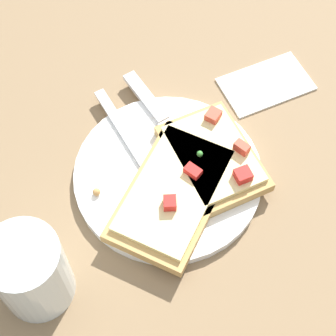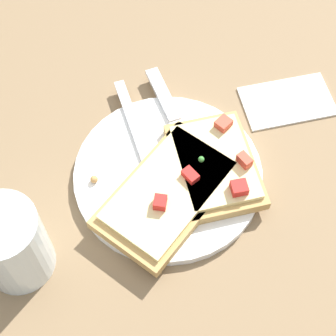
# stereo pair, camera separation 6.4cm
# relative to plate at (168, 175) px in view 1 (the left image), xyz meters

# --- Properties ---
(ground_plane) EXTENTS (4.00, 4.00, 0.00)m
(ground_plane) POSITION_rel_plate_xyz_m (0.00, 0.00, -0.01)
(ground_plane) COLOR #7F6647
(plate) EXTENTS (0.22, 0.22, 0.01)m
(plate) POSITION_rel_plate_xyz_m (0.00, 0.00, 0.00)
(plate) COLOR white
(plate) RESTS_ON ground
(fork) EXTENTS (0.04, 0.23, 0.01)m
(fork) POSITION_rel_plate_xyz_m (0.02, -0.02, 0.01)
(fork) COLOR silver
(fork) RESTS_ON plate
(knife) EXTENTS (0.05, 0.22, 0.01)m
(knife) POSITION_rel_plate_xyz_m (-0.03, -0.06, 0.01)
(knife) COLOR silver
(knife) RESTS_ON plate
(pizza_slice_main) EXTENTS (0.19, 0.18, 0.03)m
(pizza_slice_main) POSITION_rel_plate_xyz_m (0.01, 0.03, 0.02)
(pizza_slice_main) COLOR tan
(pizza_slice_main) RESTS_ON plate
(pizza_slice_corner) EXTENTS (0.09, 0.13, 0.03)m
(pizza_slice_corner) POSITION_rel_plate_xyz_m (-0.05, 0.01, 0.02)
(pizza_slice_corner) COLOR tan
(pizza_slice_corner) RESTS_ON plate
(crumb_scatter) EXTENTS (0.09, 0.05, 0.01)m
(crumb_scatter) POSITION_rel_plate_xyz_m (0.03, 0.02, 0.01)
(crumb_scatter) COLOR tan
(crumb_scatter) RESTS_ON plate
(drinking_glass) EXTENTS (0.07, 0.07, 0.10)m
(drinking_glass) POSITION_rel_plate_xyz_m (0.18, 0.07, 0.04)
(drinking_glass) COLOR silver
(drinking_glass) RESTS_ON ground
(napkin) EXTENTS (0.11, 0.07, 0.01)m
(napkin) POSITION_rel_plate_xyz_m (-0.17, -0.07, -0.00)
(napkin) COLOR white
(napkin) RESTS_ON ground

